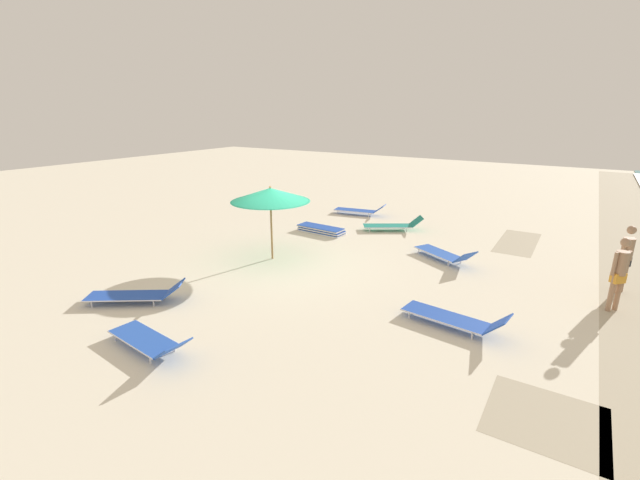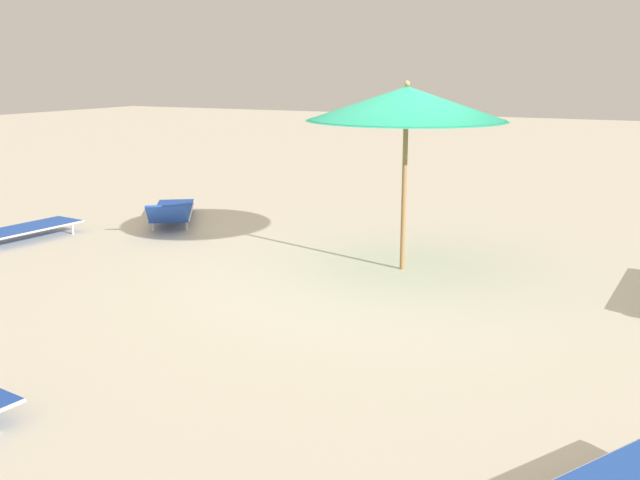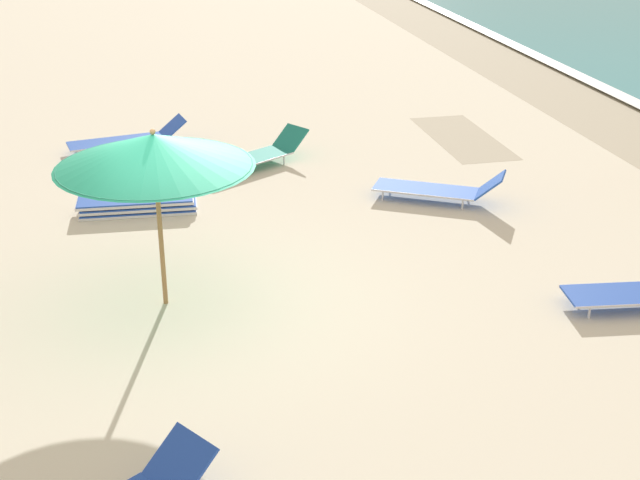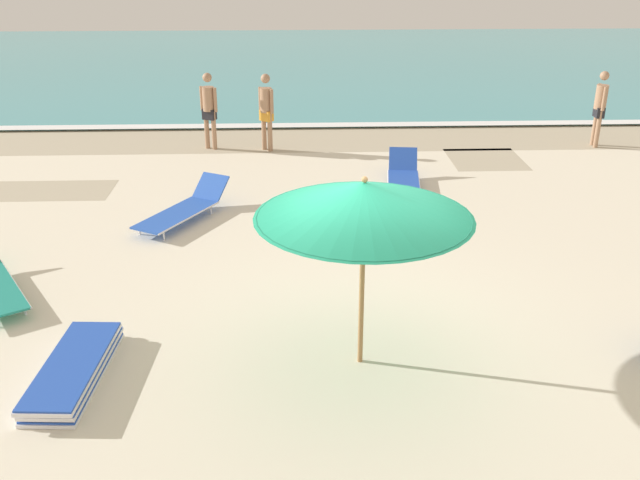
# 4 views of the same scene
# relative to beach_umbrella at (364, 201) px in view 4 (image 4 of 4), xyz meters

# --- Properties ---
(ground_plane) EXTENTS (60.00, 60.00, 0.16)m
(ground_plane) POSITION_rel_beach_umbrella_xyz_m (0.12, 0.52, -2.11)
(ground_plane) COLOR beige
(ocean_water) EXTENTS (60.00, 19.72, 0.07)m
(ocean_water) POSITION_rel_beach_umbrella_xyz_m (0.12, 20.71, -2.00)
(ocean_water) COLOR teal
(ocean_water) RESTS_ON ground_plane
(beach_umbrella) EXTENTS (2.41, 2.41, 2.30)m
(beach_umbrella) POSITION_rel_beach_umbrella_xyz_m (0.00, 0.00, 0.00)
(beach_umbrella) COLOR #9E7547
(beach_umbrella) RESTS_ON ground_plane
(lounger_stack) EXTENTS (0.72, 1.92, 0.24)m
(lounger_stack) POSITION_rel_beach_umbrella_xyz_m (-3.28, -0.24, -1.91)
(lounger_stack) COLOR blue
(lounger_stack) RESTS_ON ground_plane
(sun_lounger_under_umbrella) EXTENTS (1.57, 2.13, 0.56)m
(sun_lounger_under_umbrella) POSITION_rel_beach_umbrella_xyz_m (-2.69, 4.63, -1.82)
(sun_lounger_under_umbrella) COLOR blue
(sun_lounger_under_umbrella) RESTS_ON ground_plane
(sun_lounger_mid_beach_pair_a) EXTENTS (0.87, 2.29, 0.57)m
(sun_lounger_mid_beach_pair_a) POSITION_rel_beach_umbrella_xyz_m (1.40, 6.05, -1.82)
(sun_lounger_mid_beach_pair_a) COLOR blue
(sun_lounger_mid_beach_pair_a) RESTS_ON ground_plane
(beachgoer_wading_adult) EXTENTS (0.40, 0.30, 1.76)m
(beachgoer_wading_adult) POSITION_rel_beach_umbrella_xyz_m (-2.68, 9.12, -1.03)
(beachgoer_wading_adult) COLOR #A37A5B
(beachgoer_wading_adult) RESTS_ON ground_plane
(beachgoer_shoreline_child) EXTENTS (0.34, 0.34, 1.76)m
(beachgoer_shoreline_child) POSITION_rel_beach_umbrella_xyz_m (-1.36, 8.95, -1.03)
(beachgoer_shoreline_child) COLOR #A37A5B
(beachgoer_shoreline_child) RESTS_ON ground_plane
(beachgoer_strolling_adult) EXTENTS (0.27, 0.45, 1.76)m
(beachgoer_strolling_adult) POSITION_rel_beach_umbrella_xyz_m (6.39, 8.99, -1.03)
(beachgoer_strolling_adult) COLOR #A37A5B
(beachgoer_strolling_adult) RESTS_ON ground_plane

